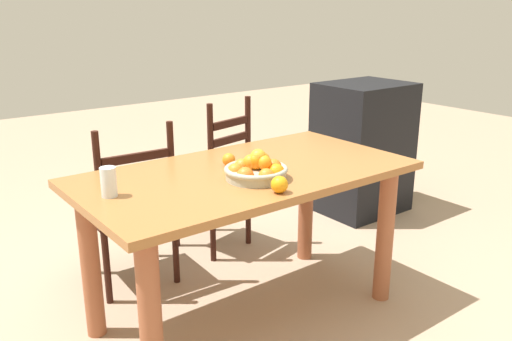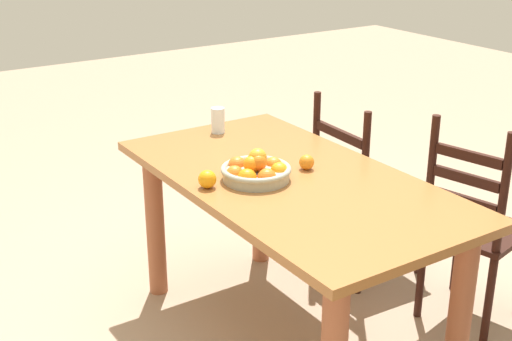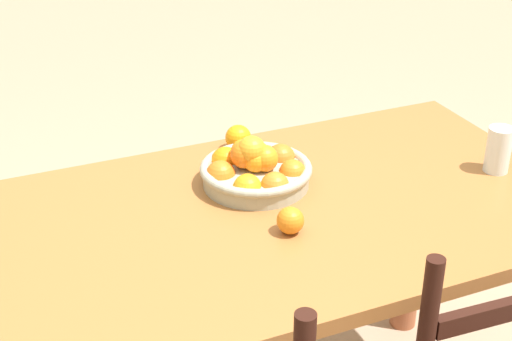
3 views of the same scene
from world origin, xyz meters
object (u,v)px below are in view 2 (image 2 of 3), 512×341
dining_table (290,208)px  drinking_glass (218,120)px  orange_loose_0 (207,179)px  orange_loose_1 (307,162)px  fruit_bowl (256,169)px  chair_near_window (362,192)px  chair_by_cabinet (473,229)px

dining_table → drinking_glass: size_ratio=12.83×
orange_loose_0 → orange_loose_1: orange_loose_0 is taller
fruit_bowl → chair_near_window: bearing=107.9°
chair_by_cabinet → fruit_bowl: chair_by_cabinet is taller
dining_table → fruit_bowl: (-0.04, -0.14, 0.19)m
orange_loose_0 → orange_loose_1: bearing=83.2°
chair_near_window → drinking_glass: size_ratio=7.62×
dining_table → orange_loose_0: (-0.08, -0.34, 0.18)m
chair_by_cabinet → drinking_glass: 1.29m
fruit_bowl → dining_table: bearing=72.5°
drinking_glass → dining_table: bearing=-3.8°
fruit_bowl → orange_loose_0: bearing=-100.4°
fruit_bowl → drinking_glass: (-0.62, 0.18, 0.02)m
fruit_bowl → drinking_glass: fruit_bowl is taller
dining_table → orange_loose_1: size_ratio=24.83×
dining_table → chair_near_window: bearing=114.4°
dining_table → chair_near_window: 0.78m
chair_near_window → dining_table: bearing=117.5°
dining_table → chair_by_cabinet: bearing=66.7°
orange_loose_0 → orange_loose_1: size_ratio=1.13×
chair_near_window → orange_loose_0: bearing=105.6°
orange_loose_0 → fruit_bowl: bearing=79.6°
chair_near_window → orange_loose_0: chair_near_window is taller
chair_by_cabinet → fruit_bowl: 1.05m
dining_table → fruit_bowl: bearing=-107.5°
chair_by_cabinet → fruit_bowl: size_ratio=3.45×
chair_near_window → chair_by_cabinet: 0.65m
chair_by_cabinet → orange_loose_1: 0.83m
chair_by_cabinet → orange_loose_0: (-0.41, -1.11, 0.35)m
chair_by_cabinet → fruit_bowl: (-0.38, -0.91, 0.36)m
orange_loose_1 → fruit_bowl: bearing=-93.7°
chair_near_window → chair_by_cabinet: (0.64, 0.09, 0.03)m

